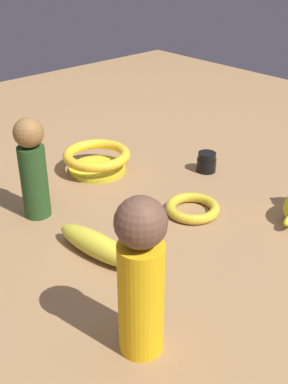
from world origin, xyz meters
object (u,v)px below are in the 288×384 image
(banana, at_px, (97,245))
(person_figure_child, at_px, (33,167))
(bangle, at_px, (193,208))
(nail_polish_jar, at_px, (207,162))
(bowl, at_px, (97,159))
(person_figure_adult, at_px, (141,277))

(banana, height_order, person_figure_child, person_figure_child)
(bangle, height_order, person_figure_child, person_figure_child)
(bangle, relative_size, nail_polish_jar, 2.35)
(banana, distance_m, person_figure_child, 0.19)
(bowl, relative_size, person_figure_child, 0.77)
(banana, bearing_deg, bowl, -45.62)
(bangle, bearing_deg, nail_polish_jar, -146.95)
(person_figure_adult, xyz_separation_m, person_figure_child, (-0.08, -0.37, -0.01))
(person_figure_adult, distance_m, bowl, 0.52)
(banana, bearing_deg, person_figure_adult, 150.09)
(banana, height_order, nail_polish_jar, nail_polish_jar)
(person_figure_adult, relative_size, bangle, 2.12)
(bowl, distance_m, bangle, 0.26)
(person_figure_adult, relative_size, bowl, 1.48)
(bangle, distance_m, person_figure_child, 0.30)
(nail_polish_jar, bearing_deg, bowl, -42.37)
(person_figure_adult, relative_size, nail_polish_jar, 4.98)
(person_figure_adult, bearing_deg, bowl, -121.44)
(bowl, bearing_deg, bangle, 95.12)
(bangle, bearing_deg, bowl, -84.88)
(banana, xyz_separation_m, nail_polish_jar, (-0.37, -0.09, 0.00))
(bowl, height_order, bangle, bowl)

